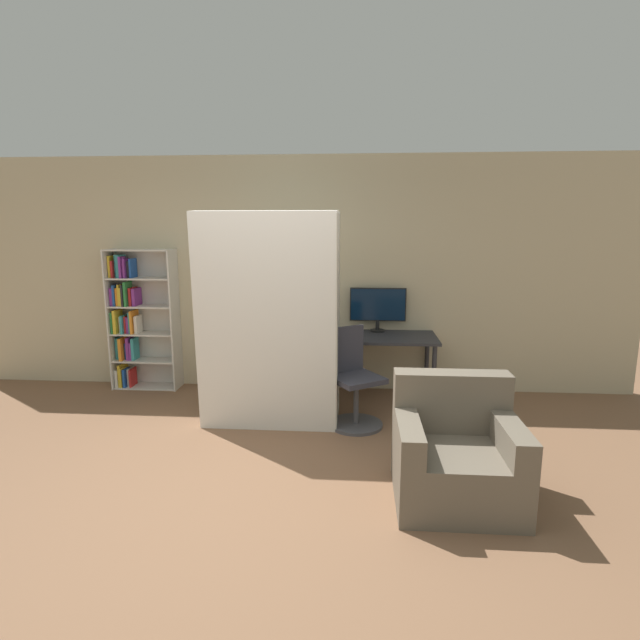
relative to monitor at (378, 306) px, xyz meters
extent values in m
plane|color=brown|center=(-1.04, -2.54, -1.01)|extent=(16.00, 16.00, 0.00)
cube|color=#C6B793|center=(-1.04, 0.13, 0.34)|extent=(8.00, 0.06, 2.70)
cube|color=#2D2D33|center=(-0.09, -0.24, -0.31)|extent=(1.46, 0.68, 0.03)
cylinder|color=#2D2D33|center=(-0.76, -0.52, -0.67)|extent=(0.05, 0.05, 0.69)
cylinder|color=#2D2D33|center=(0.58, -0.52, -0.67)|extent=(0.05, 0.05, 0.69)
cylinder|color=#2D2D33|center=(-0.76, 0.04, -0.67)|extent=(0.05, 0.05, 0.69)
cylinder|color=#2D2D33|center=(0.58, 0.04, -0.67)|extent=(0.05, 0.05, 0.69)
cylinder|color=black|center=(0.00, 0.00, -0.28)|extent=(0.17, 0.17, 0.02)
cylinder|color=black|center=(0.00, 0.00, -0.22)|extent=(0.04, 0.04, 0.11)
cube|color=black|center=(0.00, 0.00, 0.02)|extent=(0.64, 0.02, 0.38)
cube|color=#0A1E38|center=(0.00, 0.00, 0.02)|extent=(0.61, 0.03, 0.36)
cylinder|color=#4C4C51|center=(-0.23, -1.06, -1.00)|extent=(0.52, 0.52, 0.03)
cylinder|color=#4C4C51|center=(-0.23, -1.06, -0.77)|extent=(0.05, 0.05, 0.42)
cube|color=#33333D|center=(-0.23, -1.06, -0.54)|extent=(0.61, 0.61, 0.05)
cube|color=#33333D|center=(-0.34, -0.89, -0.29)|extent=(0.35, 0.25, 0.45)
cube|color=beige|center=(-3.12, -0.05, -0.19)|extent=(0.02, 0.30, 1.65)
cube|color=beige|center=(-2.36, -0.05, -0.19)|extent=(0.02, 0.30, 1.65)
cube|color=beige|center=(-2.74, 0.09, -0.19)|extent=(0.77, 0.02, 1.65)
cube|color=beige|center=(-2.74, -0.05, -1.00)|extent=(0.74, 0.27, 0.02)
cube|color=beige|center=(-2.74, -0.05, -0.68)|extent=(0.74, 0.27, 0.02)
cube|color=beige|center=(-2.74, -0.05, -0.35)|extent=(0.74, 0.27, 0.02)
cube|color=beige|center=(-2.74, -0.05, -0.03)|extent=(0.74, 0.27, 0.02)
cube|color=beige|center=(-2.74, -0.05, 0.30)|extent=(0.74, 0.27, 0.02)
cube|color=beige|center=(-2.74, -0.05, 0.63)|extent=(0.74, 0.27, 0.02)
cube|color=silver|center=(-3.08, -0.06, -0.89)|extent=(0.03, 0.21, 0.21)
cube|color=gold|center=(-3.05, -0.06, -0.86)|extent=(0.02, 0.22, 0.27)
cube|color=gold|center=(-3.02, -0.07, -0.88)|extent=(0.02, 0.21, 0.23)
cube|color=#1E4C9E|center=(-2.99, -0.10, -0.89)|extent=(0.03, 0.15, 0.22)
cube|color=silver|center=(-2.95, -0.04, -0.89)|extent=(0.03, 0.16, 0.21)
cube|color=red|center=(-2.92, -0.06, -0.89)|extent=(0.02, 0.18, 0.21)
cube|color=teal|center=(-3.08, -0.01, -0.54)|extent=(0.04, 0.16, 0.26)
cube|color=gold|center=(-3.05, -0.02, -0.54)|extent=(0.02, 0.18, 0.26)
cube|color=orange|center=(-3.01, -0.07, -0.53)|extent=(0.03, 0.20, 0.27)
cube|color=#1E4C9E|center=(-2.98, -0.01, -0.57)|extent=(0.03, 0.15, 0.19)
cube|color=#7A2D84|center=(-2.94, -0.04, -0.53)|extent=(0.03, 0.18, 0.27)
cube|color=#7A2D84|center=(-2.91, -0.04, -0.57)|extent=(0.02, 0.17, 0.21)
cube|color=teal|center=(-2.88, -0.05, -0.54)|extent=(0.03, 0.16, 0.26)
cube|color=#287A38|center=(-3.09, -0.07, -0.22)|extent=(0.02, 0.19, 0.25)
cube|color=gold|center=(-3.05, -0.08, -0.20)|extent=(0.03, 0.20, 0.28)
cube|color=silver|center=(-3.01, -0.02, -0.25)|extent=(0.03, 0.18, 0.19)
cube|color=teal|center=(-2.97, -0.06, -0.24)|extent=(0.02, 0.22, 0.21)
cube|color=red|center=(-2.94, -0.04, -0.24)|extent=(0.02, 0.18, 0.20)
cube|color=#7A2D84|center=(-2.91, -0.05, -0.25)|extent=(0.03, 0.17, 0.19)
cube|color=teal|center=(-2.89, -0.03, -0.22)|extent=(0.02, 0.22, 0.25)
cube|color=orange|center=(-2.85, -0.06, -0.21)|extent=(0.03, 0.21, 0.27)
cube|color=silver|center=(-2.81, -0.05, -0.24)|extent=(0.04, 0.16, 0.21)
cube|color=#7A2D84|center=(-3.08, -0.06, 0.09)|extent=(0.04, 0.17, 0.21)
cube|color=#1E4C9E|center=(-3.05, -0.05, 0.11)|extent=(0.03, 0.21, 0.24)
cube|color=orange|center=(-3.01, -0.06, 0.09)|extent=(0.03, 0.16, 0.21)
cube|color=gold|center=(-2.98, -0.07, 0.11)|extent=(0.02, 0.17, 0.25)
cube|color=gold|center=(-2.96, -0.07, 0.09)|extent=(0.02, 0.21, 0.22)
cube|color=#232328|center=(-2.93, -0.10, 0.11)|extent=(0.02, 0.16, 0.25)
cube|color=#287A38|center=(-2.90, -0.09, 0.12)|extent=(0.03, 0.19, 0.28)
cube|color=red|center=(-2.86, -0.04, 0.09)|extent=(0.03, 0.20, 0.21)
cube|color=#7A2D84|center=(-2.81, -0.04, 0.08)|extent=(0.04, 0.20, 0.20)
cube|color=gold|center=(-3.08, -0.04, 0.44)|extent=(0.03, 0.17, 0.25)
cube|color=red|center=(-3.05, -0.04, 0.41)|extent=(0.02, 0.18, 0.19)
cube|color=teal|center=(-3.02, -0.01, 0.44)|extent=(0.04, 0.15, 0.26)
cube|color=teal|center=(-2.97, -0.05, 0.44)|extent=(0.04, 0.19, 0.26)
cube|color=#7A2D84|center=(-2.94, -0.10, 0.43)|extent=(0.02, 0.15, 0.24)
cube|color=#7A2D84|center=(-2.90, -0.07, 0.42)|extent=(0.02, 0.16, 0.22)
cube|color=#232328|center=(-2.87, -0.02, 0.41)|extent=(0.03, 0.18, 0.19)
cube|color=#1E4C9E|center=(-2.83, -0.04, 0.42)|extent=(0.02, 0.17, 0.22)
cube|color=silver|center=(-1.07, -1.15, 0.01)|extent=(1.31, 0.34, 2.05)
cube|color=beige|center=(-0.42, -1.15, 0.01)|extent=(0.01, 0.34, 2.01)
cube|color=silver|center=(-1.07, -0.76, 0.01)|extent=(1.31, 0.31, 2.05)
cube|color=beige|center=(-0.42, -0.76, 0.01)|extent=(0.01, 0.31, 2.01)
cube|color=#665B4C|center=(0.48, -2.33, -0.81)|extent=(0.85, 0.80, 0.40)
cube|color=#665B4C|center=(0.48, -2.03, -0.39)|extent=(0.85, 0.20, 0.45)
cube|color=#665B4C|center=(0.13, -2.33, -0.51)|extent=(0.16, 0.80, 0.20)
cube|color=#665B4C|center=(0.82, -2.33, -0.51)|extent=(0.16, 0.80, 0.20)
camera|label=1|loc=(-0.23, -5.65, 0.90)|focal=28.00mm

